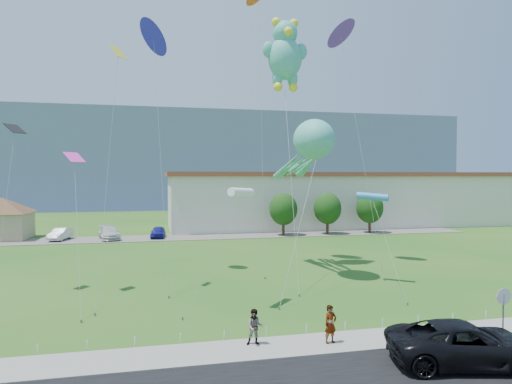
% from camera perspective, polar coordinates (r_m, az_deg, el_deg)
% --- Properties ---
extents(ground, '(160.00, 160.00, 0.00)m').
position_cam_1_polar(ground, '(24.02, 2.93, -16.50)').
color(ground, '#205618').
rests_on(ground, ground).
extents(sidewalk, '(80.00, 2.50, 0.10)m').
position_cam_1_polar(sidewalk, '(21.52, 5.00, -18.61)').
color(sidewalk, gray).
rests_on(sidewalk, ground).
extents(parking_strip, '(70.00, 6.00, 0.06)m').
position_cam_1_polar(parking_strip, '(57.77, -6.47, -5.56)').
color(parking_strip, '#59544C').
rests_on(parking_strip, ground).
extents(hill_ridge, '(160.00, 50.00, 25.00)m').
position_cam_1_polar(hill_ridge, '(142.15, -10.18, 3.94)').
color(hill_ridge, slate).
rests_on(hill_ridge, ground).
extents(pavilion, '(9.20, 9.20, 5.00)m').
position_cam_1_polar(pavilion, '(62.71, -29.19, -2.46)').
color(pavilion, tan).
rests_on(pavilion, ground).
extents(warehouse, '(61.00, 15.00, 8.20)m').
position_cam_1_polar(warehouse, '(73.43, 13.33, -0.78)').
color(warehouse, beige).
rests_on(warehouse, ground).
extents(stop_sign, '(0.80, 0.07, 2.50)m').
position_cam_1_polar(stop_sign, '(24.32, 28.53, -11.92)').
color(stop_sign, slate).
rests_on(stop_sign, ground).
extents(rope_fence, '(26.05, 0.05, 0.50)m').
position_cam_1_polar(rope_fence, '(22.75, 3.85, -16.90)').
color(rope_fence, white).
rests_on(rope_fence, ground).
extents(tree_near, '(3.60, 3.60, 5.47)m').
position_cam_1_polar(tree_near, '(58.37, 3.44, -2.16)').
color(tree_near, '#3F2B19').
rests_on(tree_near, ground).
extents(tree_mid, '(3.60, 3.60, 5.47)m').
position_cam_1_polar(tree_mid, '(60.30, 8.93, -2.05)').
color(tree_mid, '#3F2B19').
rests_on(tree_mid, ground).
extents(tree_far, '(3.60, 3.60, 5.47)m').
position_cam_1_polar(tree_far, '(62.75, 14.03, -1.93)').
color(tree_far, '#3F2B19').
rests_on(tree_far, ground).
extents(suv, '(6.62, 4.13, 1.71)m').
position_cam_1_polar(suv, '(20.96, 24.79, -16.85)').
color(suv, black).
rests_on(suv, road).
extents(pedestrian_left, '(0.71, 0.55, 1.72)m').
position_cam_1_polar(pedestrian_left, '(21.61, 9.29, -15.98)').
color(pedestrian_left, gray).
rests_on(pedestrian_left, sidewalk).
extents(pedestrian_right, '(0.87, 0.73, 1.60)m').
position_cam_1_polar(pedestrian_right, '(21.16, -0.12, -16.52)').
color(pedestrian_right, gray).
rests_on(pedestrian_right, sidewalk).
extents(parked_car_silver, '(2.45, 4.47, 1.40)m').
position_cam_1_polar(parked_car_silver, '(58.93, -23.25, -4.85)').
color(parked_car_silver, silver).
rests_on(parked_car_silver, parking_strip).
extents(parked_car_white, '(3.16, 5.58, 1.52)m').
position_cam_1_polar(parked_car_white, '(57.68, -17.89, -4.87)').
color(parked_car_white, silver).
rests_on(parked_car_white, parking_strip).
extents(parked_car_blue, '(2.07, 4.18, 1.37)m').
position_cam_1_polar(parked_car_blue, '(57.54, -12.14, -4.91)').
color(parked_car_blue, navy).
rests_on(parked_car_blue, parking_strip).
extents(octopus_kite, '(6.15, 13.32, 11.81)m').
position_cam_1_polar(octopus_kite, '(35.00, 6.66, 5.41)').
color(octopus_kite, teal).
rests_on(octopus_kite, ground).
extents(teddy_bear_kite, '(3.82, 10.74, 20.71)m').
position_cam_1_polar(teddy_bear_kite, '(39.62, 3.65, 16.94)').
color(teddy_bear_kite, teal).
rests_on(teddy_bear_kite, ground).
extents(small_kite_cyan, '(0.91, 6.90, 6.60)m').
position_cam_1_polar(small_kite_cyan, '(33.38, 14.38, -0.63)').
color(small_kite_cyan, '#2D87CD').
rests_on(small_kite_cyan, ground).
extents(small_kite_purple, '(1.80, 7.74, 20.61)m').
position_cam_1_polar(small_kite_purple, '(41.92, 10.67, 18.27)').
color(small_kite_purple, purple).
rests_on(small_kite_purple, ground).
extents(small_kite_black, '(1.29, 6.13, 11.14)m').
position_cam_1_polar(small_kite_black, '(33.08, -28.14, 5.05)').
color(small_kite_black, black).
rests_on(small_kite_black, ground).
extents(small_kite_pink, '(2.00, 7.38, 9.28)m').
position_cam_1_polar(small_kite_pink, '(31.17, -21.70, 2.37)').
color(small_kite_pink, '#FB37C4').
rests_on(small_kite_pink, ground).
extents(small_kite_blue, '(1.80, 8.82, 19.13)m').
position_cam_1_polar(small_kite_blue, '(37.97, -12.64, 17.77)').
color(small_kite_blue, '#2C23CB').
rests_on(small_kite_blue, ground).
extents(small_kite_yellow, '(1.66, 6.20, 16.18)m').
position_cam_1_polar(small_kite_yellow, '(31.34, -17.16, 13.00)').
color(small_kite_yellow, yellow).
rests_on(small_kite_yellow, ground).
extents(small_kite_white, '(3.80, 2.93, 7.13)m').
position_cam_1_polar(small_kite_white, '(26.34, -1.92, -0.13)').
color(small_kite_white, white).
rests_on(small_kite_white, ground).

